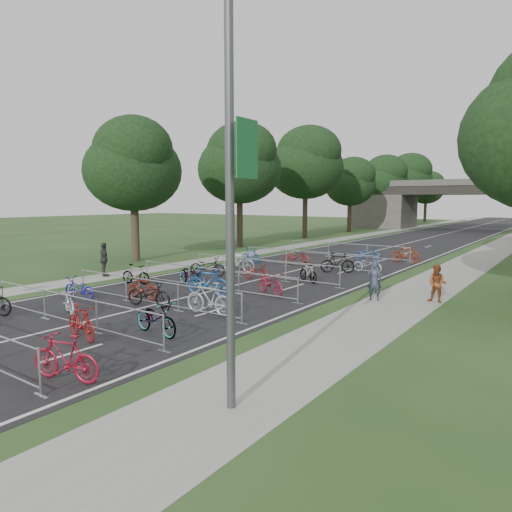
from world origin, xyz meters
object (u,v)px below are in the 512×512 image
(pedestrian_b, at_px, (437,284))
(pedestrian_c, at_px, (104,260))
(overpass_bridge, at_px, (463,205))
(pedestrian_a, at_px, (374,281))
(lamppost, at_px, (231,198))

(pedestrian_b, distance_m, pedestrian_c, 17.24)
(overpass_bridge, distance_m, pedestrian_a, 52.09)
(lamppost, height_order, pedestrian_a, lamppost)
(overpass_bridge, bearing_deg, pedestrian_c, -97.92)
(pedestrian_b, bearing_deg, lamppost, -90.01)
(pedestrian_b, relative_size, pedestrian_c, 0.83)
(pedestrian_a, bearing_deg, pedestrian_b, -171.90)
(overpass_bridge, xyz_separation_m, pedestrian_a, (6.92, -51.56, -2.70))
(overpass_bridge, height_order, lamppost, lamppost)
(lamppost, xyz_separation_m, pedestrian_c, (-15.91, 8.53, -3.33))
(overpass_bridge, xyz_separation_m, pedestrian_c, (-7.58, -54.47, -2.58))
(lamppost, relative_size, pedestrian_b, 5.19)
(overpass_bridge, distance_m, lamppost, 63.55)
(pedestrian_b, bearing_deg, pedestrian_a, -150.82)
(lamppost, bearing_deg, pedestrian_b, 86.03)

